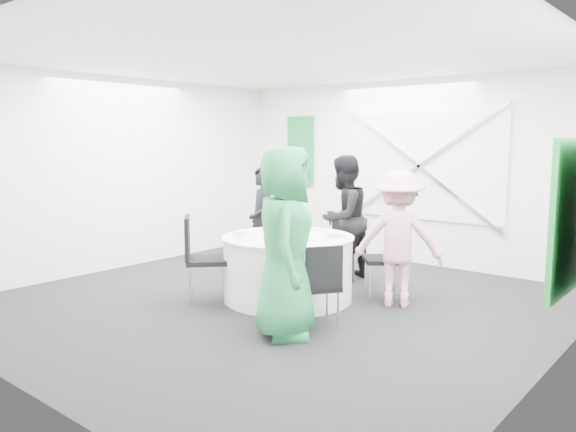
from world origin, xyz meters
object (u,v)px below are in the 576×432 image
Objects in this scene: chair_back at (340,242)px; person_man_back_left at (262,223)px; chair_back_right at (391,251)px; person_man_back at (343,218)px; chair_back_left at (275,236)px; clear_water_bottle at (271,225)px; chair_front_right at (320,280)px; person_woman_pink at (398,239)px; green_water_bottle at (302,226)px; banquet_table at (288,268)px; chair_front_left at (199,252)px; person_woman_green at (285,242)px.

person_man_back_left is at bearing -148.14° from chair_back.
person_man_back is (-0.94, 0.37, 0.27)m from chair_back_right.
chair_back_left is 1.13m from clear_water_bottle.
chair_back is at bearing 81.49° from clear_water_bottle.
chair_back_left reaches higher than chair_front_right.
chair_back_right reaches higher than chair_back.
chair_back_right is at bearing -73.93° from person_woman_pink.
chair_back is 1.20m from green_water_bottle.
banquet_table is 1.07m from chair_front_left.
chair_back is at bearing -150.73° from chair_back_right.
person_man_back reaches higher than person_man_back_left.
chair_back_left is at bearing 116.62° from person_man_back_left.
person_man_back is 1.16m from green_water_bottle.
person_man_back is 5.15× the size of green_water_bottle.
chair_back_right reaches higher than chair_back_left.
person_man_back is 5.49× the size of clear_water_bottle.
chair_back_left is (-0.90, 0.80, 0.17)m from banquet_table.
chair_front_left is at bearing -49.71° from person_man_back_left.
person_woman_pink is (2.06, 0.02, 0.01)m from person_man_back_left.
chair_front_left is (-1.64, -1.57, 0.03)m from chair_back_right.
person_man_back is at bearing 80.11° from clear_water_bottle.
chair_front_right is at bearing -63.21° from chair_back.
person_man_back_left is 0.93m from clear_water_bottle.
chair_back_right is (1.83, 0.00, 0.02)m from chair_back_left.
chair_back_left is 2.06m from person_woman_pink.
chair_back is 1.03m from chair_back_right.
chair_front_left reaches higher than chair_front_right.
chair_back_right is 0.53× the size of person_woman_green.
person_man_back is at bearing -54.38° from person_woman_pink.
chair_front_right is 0.56× the size of person_woman_pink.
person_woman_pink reaches higher than chair_back_left.
person_man_back_left is (-0.88, -0.59, 0.24)m from chair_back.
chair_front_right is (0.03, -1.45, -0.06)m from chair_back_right.
chair_back is 0.93× the size of chair_back_right.
person_man_back is 0.92× the size of person_woman_green.
chair_front_right is at bearing -39.89° from chair_back_right.
green_water_bottle is (0.23, -1.13, 0.36)m from chair_back.
clear_water_bottle is at bearing -99.72° from chair_back_left.
chair_front_left is at bearing -124.12° from clear_water_bottle.
green_water_bottle is (-0.77, 0.68, 0.38)m from chair_front_right.
person_man_back is (-0.01, 1.17, 0.46)m from banquet_table.
chair_back_left is at bearing -67.82° from person_man_back.
green_water_bottle is (-0.60, 1.02, -0.03)m from person_woman_green.
person_woman_pink is (2.04, -0.22, 0.22)m from chair_back_left.
person_woman_pink is at bearing 31.94° from person_man_back_left.
chair_back_left is 1.01m from person_man_back.
person_woman_green reaches higher than chair_back_left.
person_woman_pink reaches higher than chair_back_right.
chair_back is 2.76× the size of green_water_bottle.
chair_back_right is 0.96× the size of chair_front_left.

